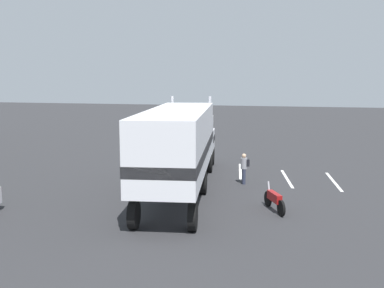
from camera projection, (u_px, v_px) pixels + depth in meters
The scene contains 7 objects.
ground_plane at pixel (187, 166), 28.11m from camera, with size 120.00×120.00×0.00m, color #2D2D30.
lane_stripe_near at pixel (240, 171), 26.61m from camera, with size 4.40×0.16×0.01m, color silver.
lane_stripe_mid at pixel (287, 179), 24.63m from camera, with size 4.40×0.16×0.01m, color silver.
lane_stripe_far at pixel (334, 181), 23.95m from camera, with size 4.40×0.16×0.01m, color silver.
semi_truck at pixel (181, 142), 21.31m from camera, with size 14.37×4.52×4.50m.
person_bystander at pixel (244, 167), 23.29m from camera, with size 0.36×0.47×1.63m.
motorcycle at pixel (274, 200), 18.64m from camera, with size 1.96×0.98×1.12m.
Camera 1 is at (-26.80, -6.52, 5.61)m, focal length 41.45 mm.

